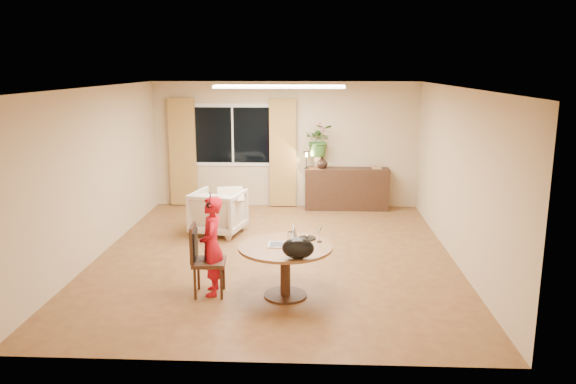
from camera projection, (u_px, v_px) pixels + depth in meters
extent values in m
plane|color=brown|center=(275.00, 256.00, 8.80)|extent=(6.50, 6.50, 0.00)
plane|color=white|center=(274.00, 87.00, 8.23)|extent=(6.50, 6.50, 0.00)
plane|color=tan|center=(285.00, 145.00, 11.68)|extent=(5.50, 0.00, 5.50)
plane|color=tan|center=(97.00, 173.00, 8.64)|extent=(0.00, 6.50, 6.50)
plane|color=tan|center=(458.00, 176.00, 8.39)|extent=(0.00, 6.50, 6.50)
cube|color=white|center=(233.00, 135.00, 11.67)|extent=(1.70, 0.02, 1.30)
cube|color=black|center=(233.00, 135.00, 11.66)|extent=(1.55, 0.01, 1.15)
cube|color=white|center=(233.00, 135.00, 11.66)|extent=(0.04, 0.01, 1.15)
cube|color=olive|center=(183.00, 152.00, 11.72)|extent=(0.55, 0.08, 2.25)
cube|color=olive|center=(283.00, 153.00, 11.62)|extent=(0.55, 0.08, 2.25)
cube|color=white|center=(279.00, 87.00, 9.40)|extent=(2.20, 0.35, 0.05)
cylinder|color=brown|center=(285.00, 247.00, 7.10)|extent=(1.20, 1.20, 0.04)
cylinder|color=black|center=(285.00, 273.00, 7.18)|extent=(0.13, 0.13, 0.64)
cylinder|color=black|center=(285.00, 295.00, 7.24)|extent=(0.55, 0.55, 0.03)
imported|color=#BA2D0E|center=(212.00, 246.00, 7.20)|extent=(0.51, 0.37, 1.30)
imported|color=beige|center=(218.00, 212.00, 9.89)|extent=(1.01, 1.03, 0.78)
cube|color=black|center=(347.00, 189.00, 11.58)|extent=(1.71, 0.42, 0.86)
imported|color=black|center=(322.00, 162.00, 11.48)|extent=(0.24, 0.24, 0.25)
imported|color=#336024|center=(319.00, 140.00, 11.38)|extent=(0.60, 0.52, 0.66)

